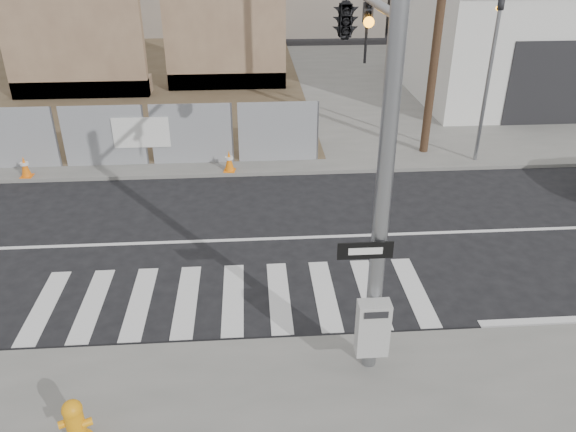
{
  "coord_description": "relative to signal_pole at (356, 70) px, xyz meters",
  "views": [
    {
      "loc": [
        0.49,
        -12.46,
        7.28
      ],
      "look_at": [
        1.27,
        -1.41,
        1.4
      ],
      "focal_mm": 35.0,
      "sensor_mm": 36.0,
      "label": 1
    }
  ],
  "objects": [
    {
      "name": "ground",
      "position": [
        -2.49,
        2.05,
        -4.78
      ],
      "size": [
        100.0,
        100.0,
        0.0
      ],
      "primitive_type": "plane",
      "color": "black",
      "rests_on": "ground"
    },
    {
      "name": "auto_shop",
      "position": [
        11.5,
        15.01,
        -2.25
      ],
      "size": [
        12.0,
        10.2,
        5.95
      ],
      "color": "silver",
      "rests_on": "sidewalk_far"
    },
    {
      "name": "traffic_cone_c",
      "position": [
        -9.05,
        6.27,
        -4.33
      ],
      "size": [
        0.36,
        0.36,
        0.67
      ],
      "rotation": [
        0.0,
        0.0,
        -0.04
      ],
      "color": "orange",
      "rests_on": "sidewalk_far"
    },
    {
      "name": "far_signal_pole",
      "position": [
        5.51,
        6.65,
        -1.3
      ],
      "size": [
        0.16,
        0.2,
        5.6
      ],
      "color": "gray",
      "rests_on": "sidewalk_far"
    },
    {
      "name": "concrete_wall_right",
      "position": [
        -2.99,
        16.13,
        -1.4
      ],
      "size": [
        5.5,
        1.3,
        8.0
      ],
      "color": "#7E604B",
      "rests_on": "sidewalk_far"
    },
    {
      "name": "traffic_cone_d",
      "position": [
        -2.7,
        6.27,
        -4.33
      ],
      "size": [
        0.4,
        0.4,
        0.69
      ],
      "rotation": [
        0.0,
        0.0,
        -0.13
      ],
      "color": "orange",
      "rests_on": "sidewalk_far"
    },
    {
      "name": "fire_hydrant",
      "position": [
        -4.8,
        -4.16,
        -4.25
      ],
      "size": [
        0.58,
        0.58,
        0.83
      ],
      "rotation": [
        0.0,
        0.0,
        0.41
      ],
      "color": "orange",
      "rests_on": "sidewalk_near"
    },
    {
      "name": "signal_pole",
      "position": [
        0.0,
        0.0,
        0.0
      ],
      "size": [
        0.96,
        5.87,
        7.0
      ],
      "color": "gray",
      "rests_on": "sidewalk_near"
    },
    {
      "name": "concrete_wall_left",
      "position": [
        -9.49,
        15.13,
        -1.4
      ],
      "size": [
        6.0,
        1.3,
        8.0
      ],
      "color": "#7E604B",
      "rests_on": "sidewalk_far"
    },
    {
      "name": "sidewalk_far",
      "position": [
        -2.49,
        16.05,
        -4.72
      ],
      "size": [
        50.0,
        20.0,
        0.12
      ],
      "primitive_type": "cube",
      "color": "slate",
      "rests_on": "ground"
    }
  ]
}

